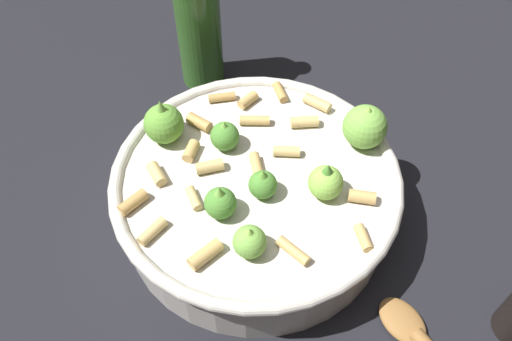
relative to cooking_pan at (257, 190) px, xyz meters
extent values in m
plane|color=black|center=(0.00, 0.00, -0.04)|extent=(2.40, 2.40, 0.00)
cylinder|color=beige|center=(0.00, 0.00, -0.01)|extent=(0.28, 0.28, 0.07)
torus|color=beige|center=(0.00, 0.00, 0.02)|extent=(0.30, 0.30, 0.01)
sphere|color=#609E38|center=(-0.05, -0.10, 0.05)|extent=(0.04, 0.04, 0.04)
cone|color=#75B247|center=(-0.05, -0.10, 0.07)|extent=(0.02, 0.02, 0.02)
sphere|color=#75B247|center=(0.09, 0.00, 0.04)|extent=(0.03, 0.03, 0.03)
cone|color=#8CC64C|center=(0.09, 0.00, 0.05)|extent=(0.01, 0.01, 0.01)
sphere|color=#4C8933|center=(-0.04, -0.04, 0.04)|extent=(0.03, 0.03, 0.03)
cone|color=#75B247|center=(-0.04, -0.04, 0.05)|extent=(0.01, 0.01, 0.01)
sphere|color=#4C8933|center=(0.05, -0.03, 0.04)|extent=(0.03, 0.03, 0.03)
cone|color=#75B247|center=(0.05, -0.03, 0.06)|extent=(0.01, 0.01, 0.01)
sphere|color=#4C8933|center=(0.02, 0.01, 0.04)|extent=(0.03, 0.03, 0.03)
cone|color=#609E38|center=(0.02, 0.01, 0.05)|extent=(0.01, 0.01, 0.01)
sphere|color=#8CC64C|center=(0.02, 0.07, 0.04)|extent=(0.03, 0.03, 0.03)
cone|color=#4C8933|center=(0.02, 0.07, 0.06)|extent=(0.02, 0.02, 0.02)
sphere|color=#75B247|center=(-0.05, 0.11, 0.05)|extent=(0.05, 0.05, 0.05)
cone|color=#8CC64C|center=(-0.05, 0.11, 0.07)|extent=(0.02, 0.02, 0.01)
cylinder|color=tan|center=(-0.07, 0.05, 0.03)|extent=(0.02, 0.03, 0.01)
cylinder|color=tan|center=(0.02, 0.10, 0.03)|extent=(0.02, 0.03, 0.01)
cylinder|color=tan|center=(0.07, -0.09, 0.03)|extent=(0.03, 0.03, 0.01)
cylinder|color=tan|center=(0.01, -0.10, 0.03)|extent=(0.03, 0.02, 0.01)
cylinder|color=tan|center=(0.07, 0.10, 0.03)|extent=(0.03, 0.02, 0.01)
cylinder|color=tan|center=(-0.01, 0.00, 0.03)|extent=(0.03, 0.02, 0.01)
cylinder|color=tan|center=(-0.10, -0.02, 0.03)|extent=(0.03, 0.02, 0.01)
cylinder|color=tan|center=(-0.03, 0.03, 0.03)|extent=(0.01, 0.03, 0.01)
cylinder|color=tan|center=(-0.07, -0.01, 0.03)|extent=(0.01, 0.03, 0.01)
cylinder|color=tan|center=(0.00, -0.05, 0.03)|extent=(0.02, 0.03, 0.01)
cylinder|color=tan|center=(-0.06, -0.07, 0.03)|extent=(0.03, 0.03, 0.01)
cylinder|color=tan|center=(0.10, -0.04, 0.03)|extent=(0.03, 0.03, 0.01)
cylinder|color=tan|center=(-0.10, 0.06, 0.03)|extent=(0.03, 0.03, 0.01)
cylinder|color=tan|center=(-0.02, -0.07, 0.03)|extent=(0.03, 0.02, 0.01)
cylinder|color=tan|center=(0.09, 0.04, 0.03)|extent=(0.03, 0.03, 0.01)
cylinder|color=tan|center=(0.03, -0.06, 0.03)|extent=(0.03, 0.02, 0.01)
cylinder|color=tan|center=(-0.11, -0.05, 0.03)|extent=(0.02, 0.03, 0.01)
cylinder|color=tan|center=(0.04, -0.12, 0.03)|extent=(0.03, 0.03, 0.01)
cylinder|color=tan|center=(-0.12, 0.02, 0.03)|extent=(0.03, 0.02, 0.01)
cylinder|color=#336023|center=(-0.22, -0.09, 0.04)|extent=(0.06, 0.06, 0.17)
ellipsoid|color=olive|center=(0.12, 0.15, -0.04)|extent=(0.06, 0.06, 0.01)
camera|label=1|loc=(0.32, 0.02, 0.44)|focal=36.40mm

